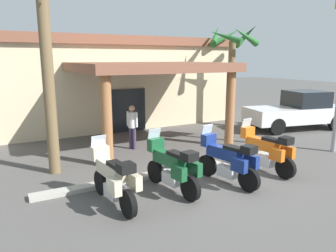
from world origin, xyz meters
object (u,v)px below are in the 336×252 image
object	(u,v)px
motorcycle_orange	(266,151)
palm_tree_near_portico	(231,53)
motorcycle_green	(172,167)
motorcycle_cream	(114,178)
palm_tree_roadside	(43,8)
pickup_truck_white	(299,111)
motorcycle_blue	(228,160)
pedestrian	(132,124)
motel_building	(108,80)

from	to	relation	value
motorcycle_orange	palm_tree_near_portico	bearing A→B (deg)	-36.16
motorcycle_orange	palm_tree_near_portico	size ratio (longest dim) A/B	0.41
motorcycle_green	palm_tree_near_portico	bearing A→B (deg)	-56.75
motorcycle_cream	palm_tree_roadside	bearing A→B (deg)	10.05
motorcycle_cream	pickup_truck_white	distance (m)	11.87
motorcycle_blue	pickup_truck_white	size ratio (longest dim) A/B	0.40
motorcycle_cream	motorcycle_green	xyz separation A→B (m)	(1.68, 0.06, 0.00)
motorcycle_cream	motorcycle_blue	bearing A→B (deg)	-99.30
pedestrian	palm_tree_near_portico	bearing A→B (deg)	-13.45
pedestrian	motel_building	bearing A→B (deg)	51.13
palm_tree_near_portico	motorcycle_orange	bearing A→B (deg)	-119.98
pickup_truck_white	palm_tree_near_portico	world-z (taller)	palm_tree_near_portico
motorcycle_green	motorcycle_orange	distance (m)	3.36
pedestrian	palm_tree_near_portico	xyz separation A→B (m)	(6.32, 1.78, 2.80)
motorcycle_blue	palm_tree_roadside	xyz separation A→B (m)	(-4.23, 3.29, 4.28)
motorcycle_blue	palm_tree_near_portico	world-z (taller)	palm_tree_near_portico
motel_building	pickup_truck_white	size ratio (longest dim) A/B	2.50
motorcycle_green	motorcycle_cream	bearing A→B (deg)	83.72
motorcycle_blue	pedestrian	world-z (taller)	pedestrian
pedestrian	palm_tree_roadside	world-z (taller)	palm_tree_roadside
pedestrian	palm_tree_roadside	xyz separation A→B (m)	(-3.21, -1.40, 3.96)
pickup_truck_white	palm_tree_near_portico	size ratio (longest dim) A/B	1.02
motel_building	pedestrian	world-z (taller)	motel_building
motel_building	palm_tree_roadside	xyz separation A→B (m)	(-4.24, -7.44, 2.63)
pickup_truck_white	palm_tree_near_portico	xyz separation A→B (m)	(-2.56, 2.38, 2.89)
motorcycle_green	motorcycle_orange	size ratio (longest dim) A/B	1.00
palm_tree_near_portico	motorcycle_cream	bearing A→B (deg)	-144.14
motorcycle_cream	motorcycle_blue	world-z (taller)	same
pickup_truck_white	motorcycle_green	bearing A→B (deg)	-146.00
pedestrian	pickup_truck_white	size ratio (longest dim) A/B	0.32
motorcycle_green	palm_tree_near_portico	distance (m)	9.84
pedestrian	pickup_truck_white	world-z (taller)	pickup_truck_white
motorcycle_green	pedestrian	size ratio (longest dim) A/B	1.25
motel_building	motorcycle_orange	size ratio (longest dim) A/B	6.20
motorcycle_cream	motorcycle_orange	world-z (taller)	same
motorcycle_blue	palm_tree_near_portico	distance (m)	8.93
motorcycle_green	motorcycle_orange	world-z (taller)	same
motorcycle_blue	motorcycle_orange	xyz separation A→B (m)	(1.68, 0.20, 0.00)
motorcycle_orange	pedestrian	size ratio (longest dim) A/B	1.26
motorcycle_cream	palm_tree_near_portico	size ratio (longest dim) A/B	0.41
pickup_truck_white	palm_tree_roadside	size ratio (longest dim) A/B	0.80
motel_building	palm_tree_roadside	distance (m)	8.95
motorcycle_blue	motorcycle_orange	bearing A→B (deg)	-94.17
pedestrian	palm_tree_near_portico	distance (m)	7.14
motorcycle_orange	pickup_truck_white	distance (m)	7.30
pedestrian	palm_tree_near_portico	world-z (taller)	palm_tree_near_portico
pickup_truck_white	palm_tree_near_portico	bearing A→B (deg)	149.20
motorcycle_blue	palm_tree_roadside	bearing A→B (deg)	41.11
motorcycle_cream	palm_tree_roadside	world-z (taller)	palm_tree_roadside
motorcycle_orange	palm_tree_roadside	size ratio (longest dim) A/B	0.32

